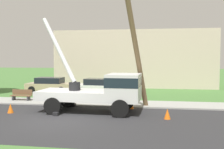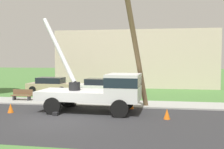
{
  "view_description": "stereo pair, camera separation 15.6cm",
  "coord_description": "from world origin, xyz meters",
  "px_view_note": "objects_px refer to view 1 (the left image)",
  "views": [
    {
      "loc": [
        4.99,
        -13.12,
        3.28
      ],
      "look_at": [
        2.33,
        3.9,
        2.21
      ],
      "focal_mm": 42.32,
      "sensor_mm": 36.0,
      "label": 1
    },
    {
      "loc": [
        5.15,
        -13.09,
        3.28
      ],
      "look_at": [
        2.33,
        3.9,
        2.21
      ],
      "focal_mm": 42.32,
      "sensor_mm": 36.0,
      "label": 2
    }
  ],
  "objects_px": {
    "traffic_cone_behind": "(10,108)",
    "parked_sedan_tan": "(50,85)",
    "park_bench": "(21,95)",
    "utility_truck": "(103,89)",
    "traffic_cone_curbside": "(131,104)",
    "leaning_utility_pole": "(135,40)",
    "parked_sedan_white": "(99,86)",
    "traffic_cone_ahead": "(167,114)"
  },
  "relations": [
    {
      "from": "traffic_cone_curbside",
      "to": "park_bench",
      "type": "xyz_separation_m",
      "value": [
        -8.46,
        1.63,
        0.18
      ]
    },
    {
      "from": "traffic_cone_behind",
      "to": "parked_sedan_tan",
      "type": "height_order",
      "value": "parked_sedan_tan"
    },
    {
      "from": "traffic_cone_behind",
      "to": "parked_sedan_white",
      "type": "height_order",
      "value": "parked_sedan_white"
    },
    {
      "from": "leaning_utility_pole",
      "to": "traffic_cone_ahead",
      "type": "height_order",
      "value": "leaning_utility_pole"
    },
    {
      "from": "traffic_cone_ahead",
      "to": "parked_sedan_tan",
      "type": "xyz_separation_m",
      "value": [
        -10.63,
        9.8,
        0.43
      ]
    },
    {
      "from": "traffic_cone_ahead",
      "to": "park_bench",
      "type": "distance_m",
      "value": 11.45
    },
    {
      "from": "traffic_cone_behind",
      "to": "parked_sedan_white",
      "type": "relative_size",
      "value": 0.12
    },
    {
      "from": "traffic_cone_behind",
      "to": "parked_sedan_tan",
      "type": "distance_m",
      "value": 9.72
    },
    {
      "from": "traffic_cone_behind",
      "to": "parked_sedan_tan",
      "type": "xyz_separation_m",
      "value": [
        -1.41,
        9.61,
        0.43
      ]
    },
    {
      "from": "parked_sedan_tan",
      "to": "park_bench",
      "type": "distance_m",
      "value": 5.57
    },
    {
      "from": "parked_sedan_white",
      "to": "park_bench",
      "type": "distance_m",
      "value": 6.99
    },
    {
      "from": "traffic_cone_ahead",
      "to": "traffic_cone_curbside",
      "type": "bearing_deg",
      "value": 129.77
    },
    {
      "from": "traffic_cone_behind",
      "to": "parked_sedan_tan",
      "type": "bearing_deg",
      "value": 98.36
    },
    {
      "from": "traffic_cone_ahead",
      "to": "traffic_cone_curbside",
      "type": "height_order",
      "value": "same"
    },
    {
      "from": "traffic_cone_behind",
      "to": "traffic_cone_curbside",
      "type": "distance_m",
      "value": 7.45
    },
    {
      "from": "parked_sedan_tan",
      "to": "park_bench",
      "type": "relative_size",
      "value": 2.75
    },
    {
      "from": "traffic_cone_ahead",
      "to": "parked_sedan_white",
      "type": "relative_size",
      "value": 0.12
    },
    {
      "from": "utility_truck",
      "to": "traffic_cone_behind",
      "type": "distance_m",
      "value": 5.65
    },
    {
      "from": "leaning_utility_pole",
      "to": "parked_sedan_white",
      "type": "distance_m",
      "value": 8.73
    },
    {
      "from": "traffic_cone_ahead",
      "to": "park_bench",
      "type": "xyz_separation_m",
      "value": [
        -10.64,
        4.24,
        0.18
      ]
    },
    {
      "from": "parked_sedan_white",
      "to": "leaning_utility_pole",
      "type": "bearing_deg",
      "value": -62.09
    },
    {
      "from": "traffic_cone_ahead",
      "to": "traffic_cone_behind",
      "type": "relative_size",
      "value": 1.0
    },
    {
      "from": "traffic_cone_ahead",
      "to": "parked_sedan_tan",
      "type": "bearing_deg",
      "value": 137.31
    },
    {
      "from": "traffic_cone_behind",
      "to": "park_bench",
      "type": "height_order",
      "value": "park_bench"
    },
    {
      "from": "leaning_utility_pole",
      "to": "traffic_cone_behind",
      "type": "bearing_deg",
      "value": -165.28
    },
    {
      "from": "utility_truck",
      "to": "parked_sedan_tan",
      "type": "relative_size",
      "value": 1.53
    },
    {
      "from": "traffic_cone_ahead",
      "to": "traffic_cone_behind",
      "type": "distance_m",
      "value": 9.22
    },
    {
      "from": "traffic_cone_behind",
      "to": "parked_sedan_white",
      "type": "bearing_deg",
      "value": 68.11
    },
    {
      "from": "traffic_cone_curbside",
      "to": "park_bench",
      "type": "distance_m",
      "value": 8.62
    },
    {
      "from": "leaning_utility_pole",
      "to": "traffic_cone_behind",
      "type": "xyz_separation_m",
      "value": [
        -7.29,
        -1.92,
        -4.1
      ]
    },
    {
      "from": "traffic_cone_behind",
      "to": "leaning_utility_pole",
      "type": "bearing_deg",
      "value": 14.72
    },
    {
      "from": "parked_sedan_white",
      "to": "utility_truck",
      "type": "bearing_deg",
      "value": -76.71
    },
    {
      "from": "parked_sedan_tan",
      "to": "park_bench",
      "type": "bearing_deg",
      "value": -90.11
    },
    {
      "from": "parked_sedan_tan",
      "to": "leaning_utility_pole",
      "type": "bearing_deg",
      "value": -41.48
    },
    {
      "from": "traffic_cone_behind",
      "to": "park_bench",
      "type": "relative_size",
      "value": 0.35
    },
    {
      "from": "utility_truck",
      "to": "leaning_utility_pole",
      "type": "bearing_deg",
      "value": 25.15
    },
    {
      "from": "utility_truck",
      "to": "traffic_cone_behind",
      "type": "height_order",
      "value": "utility_truck"
    },
    {
      "from": "traffic_cone_ahead",
      "to": "parked_sedan_white",
      "type": "distance_m",
      "value": 10.72
    },
    {
      "from": "traffic_cone_curbside",
      "to": "parked_sedan_tan",
      "type": "height_order",
      "value": "parked_sedan_tan"
    },
    {
      "from": "utility_truck",
      "to": "traffic_cone_curbside",
      "type": "distance_m",
      "value": 2.39
    },
    {
      "from": "traffic_cone_curbside",
      "to": "leaning_utility_pole",
      "type": "bearing_deg",
      "value": -63.72
    },
    {
      "from": "parked_sedan_tan",
      "to": "parked_sedan_white",
      "type": "height_order",
      "value": "same"
    }
  ]
}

